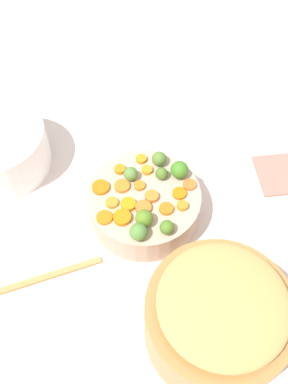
{
  "coord_description": "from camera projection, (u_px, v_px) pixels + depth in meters",
  "views": [
    {
      "loc": [
        0.04,
        0.55,
        0.9
      ],
      "look_at": [
        0.01,
        0.01,
        0.11
      ],
      "focal_mm": 40.85,
      "sensor_mm": 36.0,
      "label": 1
    }
  ],
  "objects": [
    {
      "name": "wooden_spoon",
      "position": [
        9.0,
        288.0,
        0.92
      ],
      "size": [
        0.29,
        0.11,
        0.01
      ],
      "color": "tan",
      "rests_on": "tabletop"
    },
    {
      "name": "stuffing_mound",
      "position": [
        224.0,
        303.0,
        0.74
      ],
      "size": [
        0.23,
        0.23,
        0.04
      ],
      "primitive_type": "ellipsoid",
      "color": "tan",
      "rests_on": "metal_pot"
    },
    {
      "name": "carrot_slice_13",
      "position": [
        190.0,
        185.0,
        0.97
      ],
      "size": [
        0.04,
        0.04,
        0.01
      ],
      "primitive_type": "cylinder",
      "rotation": [
        0.0,
        0.0,
        5.99
      ],
      "color": "orange",
      "rests_on": "serving_bowl_carrots"
    },
    {
      "name": "carrot_slice_7",
      "position": [
        179.0,
        193.0,
        0.96
      ],
      "size": [
        0.04,
        0.04,
        0.01
      ],
      "primitive_type": "cylinder",
      "rotation": [
        0.0,
        0.0,
        2.09
      ],
      "color": "orange",
      "rests_on": "serving_bowl_carrots"
    },
    {
      "name": "brussels_sprout_3",
      "position": [
        167.0,
        227.0,
        0.9
      ],
      "size": [
        0.03,
        0.03,
        0.03
      ],
      "primitive_type": "sphere",
      "color": "#4D7A26",
      "rests_on": "serving_bowl_carrots"
    },
    {
      "name": "carrot_slice_1",
      "position": [
        139.0,
        186.0,
        0.97
      ],
      "size": [
        0.03,
        0.03,
        0.01
      ],
      "primitive_type": "cylinder",
      "rotation": [
        0.0,
        0.0,
        2.98
      ],
      "color": "orange",
      "rests_on": "serving_bowl_carrots"
    },
    {
      "name": "carrot_slice_9",
      "position": [
        166.0,
        209.0,
        0.94
      ],
      "size": [
        0.03,
        0.03,
        0.01
      ],
      "primitive_type": "cylinder",
      "rotation": [
        0.0,
        0.0,
        3.22
      ],
      "color": "orange",
      "rests_on": "serving_bowl_carrots"
    },
    {
      "name": "carrot_slice_10",
      "position": [
        182.0,
        206.0,
        0.94
      ],
      "size": [
        0.03,
        0.03,
        0.01
      ],
      "primitive_type": "cylinder",
      "rotation": [
        0.0,
        0.0,
        1.5
      ],
      "color": "orange",
      "rests_on": "serving_bowl_carrots"
    },
    {
      "name": "brussels_sprout_6",
      "position": [
        131.0,
        174.0,
        0.97
      ],
      "size": [
        0.03,
        0.03,
        0.03
      ],
      "primitive_type": "sphere",
      "color": "#57853B",
      "rests_on": "serving_bowl_carrots"
    },
    {
      "name": "carrot_slice_0",
      "position": [
        128.0,
        204.0,
        0.94
      ],
      "size": [
        0.04,
        0.04,
        0.01
      ],
      "primitive_type": "cylinder",
      "rotation": [
        0.0,
        0.0,
        0.39
      ],
      "color": "orange",
      "rests_on": "serving_bowl_carrots"
    },
    {
      "name": "carrot_slice_12",
      "position": [
        122.0,
        186.0,
        0.97
      ],
      "size": [
        0.04,
        0.04,
        0.01
      ],
      "primitive_type": "cylinder",
      "rotation": [
        0.0,
        0.0,
        4.43
      ],
      "color": "orange",
      "rests_on": "serving_bowl_carrots"
    },
    {
      "name": "brussels_sprout_5",
      "position": [
        179.0,
        170.0,
        0.97
      ],
      "size": [
        0.04,
        0.04,
        0.04
      ],
      "primitive_type": "sphere",
      "color": "#438325",
      "rests_on": "serving_bowl_carrots"
    },
    {
      "name": "carrot_slice_6",
      "position": [
        141.0,
        159.0,
        1.01
      ],
      "size": [
        0.03,
        0.03,
        0.01
      ],
      "primitive_type": "cylinder",
      "rotation": [
        0.0,
        0.0,
        0.26
      ],
      "color": "orange",
      "rests_on": "serving_bowl_carrots"
    },
    {
      "name": "carrot_slice_5",
      "position": [
        101.0,
        187.0,
        0.97
      ],
      "size": [
        0.05,
        0.05,
        0.01
      ],
      "primitive_type": "cylinder",
      "rotation": [
        0.0,
        0.0,
        1.15
      ],
      "color": "orange",
      "rests_on": "serving_bowl_carrots"
    },
    {
      "name": "carrot_slice_2",
      "position": [
        112.0,
        203.0,
        0.94
      ],
      "size": [
        0.03,
        0.03,
        0.01
      ],
      "primitive_type": "cylinder",
      "rotation": [
        0.0,
        0.0,
        0.3
      ],
      "color": "orange",
      "rests_on": "serving_bowl_carrots"
    },
    {
      "name": "carrot_slice_8",
      "position": [
        152.0,
        196.0,
        0.95
      ],
      "size": [
        0.03,
        0.03,
        0.01
      ],
      "primitive_type": "cylinder",
      "rotation": [
        0.0,
        0.0,
        3.05
      ],
      "color": "orange",
      "rests_on": "serving_bowl_carrots"
    },
    {
      "name": "carrot_slice_14",
      "position": [
        143.0,
        208.0,
        0.94
      ],
      "size": [
        0.05,
        0.05,
        0.01
      ],
      "primitive_type": "cylinder",
      "rotation": [
        0.0,
        0.0,
        0.92
      ],
      "color": "orange",
      "rests_on": "serving_bowl_carrots"
    },
    {
      "name": "brussels_sprout_1",
      "position": [
        162.0,
        173.0,
        0.98
      ],
      "size": [
        0.03,
        0.03,
        0.03
      ],
      "primitive_type": "sphere",
      "color": "#507629",
      "rests_on": "serving_bowl_carrots"
    },
    {
      "name": "carrot_slice_3",
      "position": [
        122.0,
        218.0,
        0.92
      ],
      "size": [
        0.05,
        0.05,
        0.01
      ],
      "primitive_type": "cylinder",
      "rotation": [
        0.0,
        0.0,
        3.36
      ],
      "color": "orange",
      "rests_on": "serving_bowl_carrots"
    },
    {
      "name": "brussels_sprout_4",
      "position": [
        159.0,
        159.0,
        1.0
      ],
      "size": [
        0.03,
        0.03,
        0.03
      ],
      "primitive_type": "sphere",
      "color": "#567D32",
      "rests_on": "serving_bowl_carrots"
    },
    {
      "name": "brussels_sprout_2",
      "position": [
        138.0,
        232.0,
        0.89
      ],
      "size": [
        0.04,
        0.04,
        0.04
      ],
      "primitive_type": "sphere",
      "color": "#508738",
      "rests_on": "serving_bowl_carrots"
    },
    {
      "name": "carrot_slice_4",
      "position": [
        120.0,
        169.0,
        0.99
      ],
      "size": [
        0.04,
        0.04,
        0.01
      ],
      "primitive_type": "cylinder",
      "rotation": [
        0.0,
        0.0,
        0.88
      ],
      "color": "orange",
      "rests_on": "serving_bowl_carrots"
    },
    {
      "name": "carrot_slice_15",
      "position": [
        148.0,
        170.0,
        0.99
      ],
      "size": [
        0.03,
        0.03,
        0.01
      ],
      "primitive_type": "cylinder",
      "rotation": [
        0.0,
        0.0,
        4.51
      ],
      "color": "orange",
      "rests_on": "serving_bowl_carrots"
    },
    {
      "name": "metal_pot",
      "position": [
        216.0,
        321.0,
        0.81
      ],
      "size": [
        0.27,
        0.27,
        0.14
      ],
      "primitive_type": "cylinder",
      "color": "#C97B41",
      "rests_on": "tabletop"
    },
    {
      "name": "dish_towel",
      "position": [
        288.0,
        173.0,
        1.09
      ],
      "size": [
        0.16,
        0.13,
        0.01
      ],
      "primitive_type": "cube",
      "rotation": [
        0.0,
        0.0,
        0.06
      ],
      "color": "#B07667",
      "rests_on": "tabletop"
    },
    {
      "name": "serving_bowl_carrots",
      "position": [
        144.0,
        204.0,
        0.99
      ],
      "size": [
        0.25,
        0.25,
        0.08
      ],
      "primitive_type": "cylinder",
      "color": "#BCA891",
      "rests_on": "tabletop"
    },
    {
      "name": "tabletop",
      "position": [
        148.0,
        212.0,
        1.04
      ],
      "size": [
        2.4,
        2.4,
        0.02
      ],
      "primitive_type": "cube",
      "color": "silver",
      "rests_on": "ground"
    },
    {
      "name": "brussels_sprout_0",
      "position": [
        144.0,
        218.0,
        0.9
      ],
      "size": [
        0.04,
        0.04,
        0.04
      ],
      "primitive_type": "sphere",
      "color": "#568124",
      "rests_on": "serving_bowl_carrots"
    },
    {
      "name": "carrot_slice_11",
      "position": [
        104.0,
        218.0,
        0.92
      ],
      "size": [
        0.04,
        0.04,
        0.01
      ],
      "primitive_type": "cylinder",
      "rotation": [
        0.0,
        0.0,
        3.32
      ],
      "color": "orange",
      "rests_on": "serving_bowl_carrots"
    }
  ]
}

